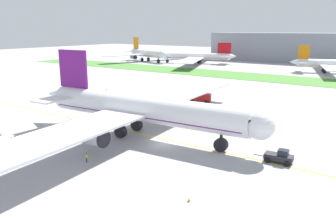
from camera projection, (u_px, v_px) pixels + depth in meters
ground_plane at (162, 144)px, 61.76m from camera, size 600.00×600.00×0.00m
apron_taxi_line at (170, 140)px, 63.88m from camera, size 280.00×0.36×0.01m
grass_median_strip at (297, 80)px, 137.68m from camera, size 320.00×24.00×0.10m
airliner_foreground at (139, 109)px, 65.34m from camera, size 51.77×82.76×16.28m
pushback_tug at (279, 157)px, 53.08m from camera, size 6.17×2.57×2.25m
ground_crew_wingwalker_port at (121, 121)px, 73.41m from camera, size 0.34×0.59×1.72m
ground_crew_marshaller_front at (86, 157)px, 53.16m from camera, size 0.51×0.41×1.61m
traffic_cone_near_nose at (189, 199)px, 41.27m from camera, size 0.36×0.36×0.58m
traffic_cone_port_wing at (1, 134)px, 66.71m from camera, size 0.36×0.36×0.58m
traffic_cone_starboard_wing at (15, 135)px, 66.11m from camera, size 0.36×0.36×0.58m
service_truck_catering_van at (201, 97)px, 96.47m from camera, size 6.18×3.63×2.60m
parked_airliner_far_left at (147, 53)px, 216.04m from camera, size 38.53×60.64×15.02m
parked_airliner_far_centre at (195, 56)px, 204.19m from camera, size 48.02×80.67×12.54m
parked_airliner_far_right at (329, 64)px, 159.57m from camera, size 34.57×54.82×12.82m
terminal_building at (292, 48)px, 210.10m from camera, size 103.41×20.00×18.00m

